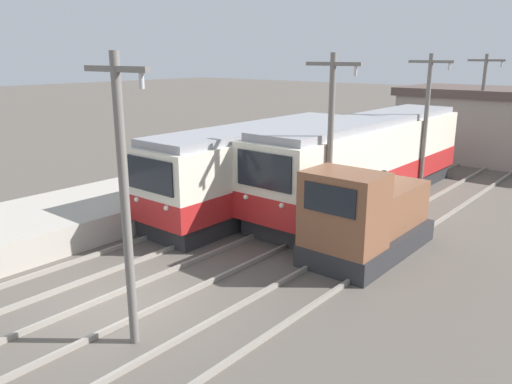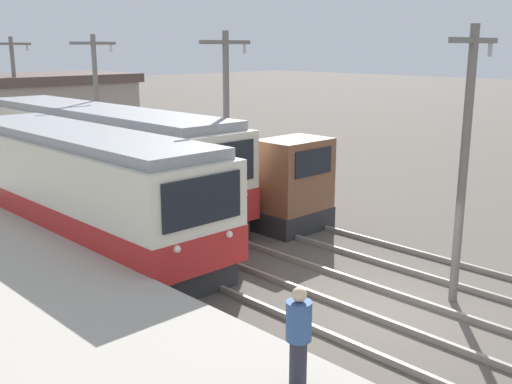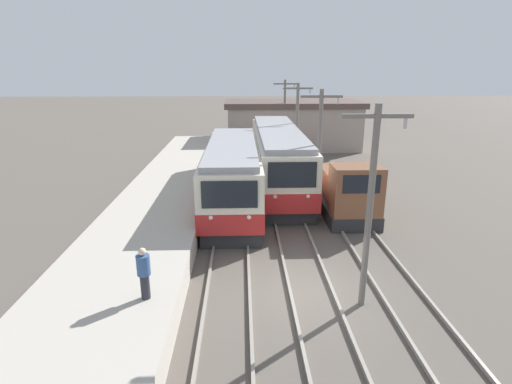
% 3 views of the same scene
% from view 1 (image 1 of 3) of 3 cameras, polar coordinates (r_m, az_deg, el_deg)
% --- Properties ---
extents(ground_plane, '(200.00, 200.00, 0.00)m').
position_cam_1_polar(ground_plane, '(13.69, -15.45, -12.42)').
color(ground_plane, '#564F47').
extents(platform_left, '(4.50, 54.00, 0.98)m').
position_cam_1_polar(platform_left, '(18.66, -26.69, -4.35)').
color(platform_left, '#ADA599').
rests_on(platform_left, ground).
extents(track_left, '(1.54, 60.00, 0.14)m').
position_cam_1_polar(track_left, '(15.70, -21.00, -8.93)').
color(track_left, gray).
rests_on(track_left, ground).
extents(track_center, '(1.54, 60.00, 0.14)m').
position_cam_1_polar(track_center, '(13.51, -14.98, -12.44)').
color(track_center, gray).
rests_on(track_center, ground).
extents(track_right, '(1.54, 60.00, 0.14)m').
position_cam_1_polar(track_right, '(11.47, -5.81, -17.35)').
color(track_right, gray).
rests_on(track_right, ground).
extents(commuter_train_left, '(2.84, 11.41, 3.52)m').
position_cam_1_polar(commuter_train_left, '(20.67, 0.44, 2.45)').
color(commuter_train_left, '#28282B').
rests_on(commuter_train_left, ground).
extents(commuter_train_center, '(2.84, 14.28, 3.71)m').
position_cam_1_polar(commuter_train_center, '(22.33, 12.43, 3.27)').
color(commuter_train_center, '#28282B').
rests_on(commuter_train_center, ground).
extents(shunting_locomotive, '(2.40, 5.12, 3.00)m').
position_cam_1_polar(shunting_locomotive, '(16.32, 12.44, -3.04)').
color(shunting_locomotive, '#28282B').
rests_on(shunting_locomotive, ground).
extents(catenary_mast_near, '(2.00, 0.20, 6.35)m').
position_cam_1_polar(catenary_mast_near, '(10.71, -14.80, -0.14)').
color(catenary_mast_near, slate).
rests_on(catenary_mast_near, ground).
extents(catenary_mast_mid, '(2.00, 0.20, 6.35)m').
position_cam_1_polar(catenary_mast_mid, '(16.58, 8.50, 5.57)').
color(catenary_mast_mid, slate).
rests_on(catenary_mast_mid, ground).
extents(catenary_mast_far, '(2.00, 0.20, 6.35)m').
position_cam_1_polar(catenary_mast_far, '(23.78, 18.86, 7.84)').
color(catenary_mast_far, slate).
rests_on(catenary_mast_far, ground).
extents(catenary_mast_distant, '(2.00, 0.20, 6.35)m').
position_cam_1_polar(catenary_mast_distant, '(31.40, 24.35, 8.94)').
color(catenary_mast_distant, slate).
rests_on(catenary_mast_distant, ground).
extents(station_building, '(12.60, 6.30, 4.36)m').
position_cam_1_polar(station_building, '(33.74, 27.03, 6.78)').
color(station_building, gray).
rests_on(station_building, ground).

